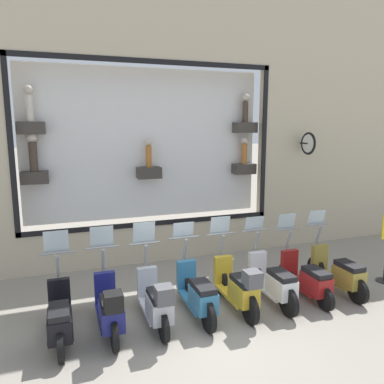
# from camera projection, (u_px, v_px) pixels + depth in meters

# --- Properties ---
(ground_plane) EXTENTS (120.00, 120.00, 0.00)m
(ground_plane) POSITION_uv_depth(u_px,v_px,m) (200.00, 328.00, 6.45)
(ground_plane) COLOR gray
(building_facade) EXTENTS (1.23, 36.00, 8.39)m
(building_facade) POSITION_uv_depth(u_px,v_px,m) (149.00, 90.00, 9.05)
(building_facade) COLOR beige
(building_facade) RESTS_ON ground_plane
(scooter_olive_0) EXTENTS (1.80, 0.61, 1.59)m
(scooter_olive_0) POSITION_uv_depth(u_px,v_px,m) (339.00, 272.00, 7.80)
(scooter_olive_0) COLOR black
(scooter_olive_0) RESTS_ON ground_plane
(scooter_red_1) EXTENTS (1.79, 0.61, 1.57)m
(scooter_red_1) POSITION_uv_depth(u_px,v_px,m) (307.00, 278.00, 7.54)
(scooter_red_1) COLOR black
(scooter_red_1) RESTS_ON ground_plane
(scooter_white_2) EXTENTS (1.81, 0.60, 1.57)m
(scooter_white_2) POSITION_uv_depth(u_px,v_px,m) (273.00, 282.00, 7.28)
(scooter_white_2) COLOR black
(scooter_white_2) RESTS_ON ground_plane
(scooter_yellow_3) EXTENTS (1.81, 0.60, 1.63)m
(scooter_yellow_3) POSITION_uv_depth(u_px,v_px,m) (238.00, 287.00, 6.97)
(scooter_yellow_3) COLOR black
(scooter_yellow_3) RESTS_ON ground_plane
(scooter_teal_4) EXTENTS (1.81, 0.61, 1.58)m
(scooter_teal_4) POSITION_uv_depth(u_px,v_px,m) (197.00, 294.00, 6.77)
(scooter_teal_4) COLOR black
(scooter_teal_4) RESTS_ON ground_plane
(scooter_silver_5) EXTENTS (1.80, 0.60, 1.66)m
(scooter_silver_5) POSITION_uv_depth(u_px,v_px,m) (156.00, 301.00, 6.45)
(scooter_silver_5) COLOR black
(scooter_silver_5) RESTS_ON ground_plane
(scooter_navy_6) EXTENTS (1.80, 0.60, 1.65)m
(scooter_navy_6) POSITION_uv_depth(u_px,v_px,m) (110.00, 308.00, 6.19)
(scooter_navy_6) COLOR black
(scooter_navy_6) RESTS_ON ground_plane
(scooter_black_7) EXTENTS (1.79, 0.61, 1.64)m
(scooter_black_7) POSITION_uv_depth(u_px,v_px,m) (60.00, 317.00, 6.00)
(scooter_black_7) COLOR black
(scooter_black_7) RESTS_ON ground_plane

